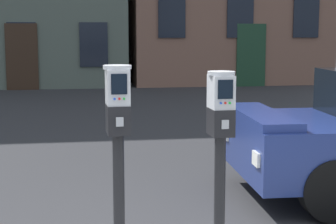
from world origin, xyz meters
The scene contains 2 objects.
parking_meter_near_kerb centered at (-0.44, -0.15, 1.16)m, with size 0.22×0.26×1.48m.
parking_meter_twin_adjacent centered at (0.37, -0.15, 1.13)m, with size 0.22×0.26×1.43m.
Camera 1 is at (-0.73, -4.41, 1.89)m, focal length 60.42 mm.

